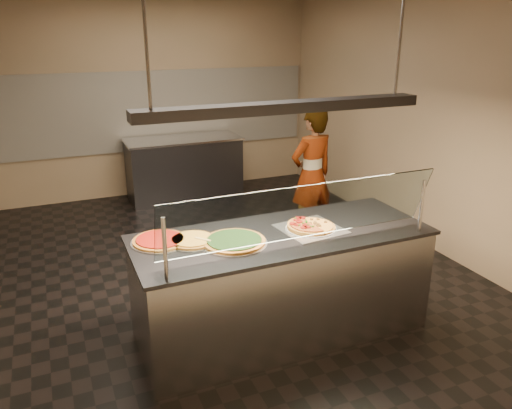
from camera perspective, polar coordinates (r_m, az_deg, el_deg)
name	(u,v)px	position (r m, az deg, el deg)	size (l,w,h in m)	color
ground	(222,269)	(5.58, -3.91, -7.31)	(5.00, 6.00, 0.02)	black
wall_back	(154,97)	(7.95, -11.53, 11.93)	(5.00, 0.02, 3.00)	#9A8063
wall_front	(422,250)	(2.54, 18.41, -4.96)	(5.00, 0.02, 3.00)	#9A8063
wall_right	(418,117)	(6.33, 18.03, 9.48)	(0.02, 6.00, 3.00)	#9A8063
tile_band	(156,111)	(7.95, -11.39, 10.48)	(4.90, 0.02, 1.20)	silver
serving_counter	(282,284)	(4.27, 2.93, -9.03)	(2.44, 0.94, 0.93)	#B7B7BC
sneeze_guard	(304,213)	(3.68, 5.46, -0.96)	(2.20, 0.18, 0.54)	#B7B7BC
perforated_tray	(311,228)	(4.17, 6.26, -2.70)	(0.53, 0.53, 0.01)	silver
half_pizza_pepperoni	(300,227)	(4.12, 5.09, -2.53)	(0.24, 0.42, 0.05)	brown
half_pizza_sausage	(320,224)	(4.21, 7.38, -2.24)	(0.24, 0.42, 0.04)	brown
pizza_spinach	(234,241)	(3.88, -2.52, -4.19)	(0.52, 0.52, 0.03)	silver
pizza_cheese	(192,240)	(3.94, -7.32, -4.01)	(0.39, 0.39, 0.03)	silver
pizza_tomato	(160,240)	(3.97, -10.92, -4.02)	(0.45, 0.45, 0.03)	silver
pizza_spatula	(210,239)	(3.90, -5.24, -3.93)	(0.28, 0.17, 0.02)	#B7B7BC
prep_table	(184,168)	(7.78, -8.21, 4.17)	(1.72, 0.74, 0.93)	#303034
worker	(312,175)	(6.09, 6.38, 3.35)	(0.60, 0.39, 1.64)	#38333F
heat_lamp_housing	(285,107)	(3.79, 3.33, 11.05)	(2.30, 0.18, 0.08)	#303034
lamp_rod_left	(145,30)	(3.43, -12.55, 18.88)	(0.02, 0.02, 1.01)	#B7B7BC
lamp_rod_right	(401,29)	(4.29, 16.24, 18.66)	(0.02, 0.02, 1.01)	#B7B7BC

